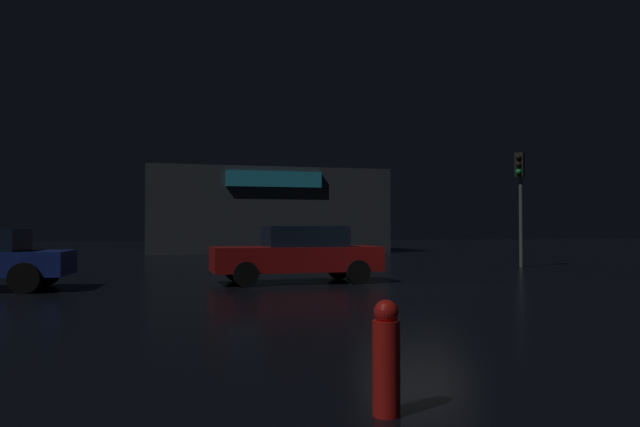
# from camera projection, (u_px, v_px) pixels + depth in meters

# --- Properties ---
(ground_plane) EXTENTS (120.00, 120.00, 0.00)m
(ground_plane) POSITION_uv_depth(u_px,v_px,m) (415.00, 291.00, 14.47)
(ground_plane) COLOR black
(store_building) EXTENTS (14.25, 6.95, 5.05)m
(store_building) POSITION_uv_depth(u_px,v_px,m) (265.00, 211.00, 38.48)
(store_building) COLOR #33383D
(store_building) RESTS_ON ground
(traffic_signal_opposite) EXTENTS (0.42, 0.42, 4.34)m
(traffic_signal_opposite) POSITION_uv_depth(u_px,v_px,m) (520.00, 186.00, 23.28)
(traffic_signal_opposite) COLOR #595B60
(traffic_signal_opposite) RESTS_ON ground
(car_near) EXTENTS (4.54, 2.00, 1.53)m
(car_near) POSITION_uv_depth(u_px,v_px,m) (298.00, 254.00, 16.58)
(car_near) COLOR #A51414
(car_near) RESTS_ON ground
(fire_hydrant) EXTENTS (0.22, 0.22, 0.91)m
(fire_hydrant) POSITION_uv_depth(u_px,v_px,m) (386.00, 358.00, 4.82)
(fire_hydrant) COLOR red
(fire_hydrant) RESTS_ON ground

